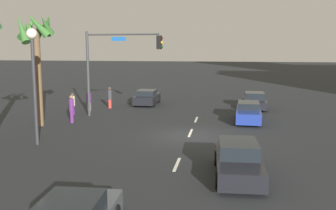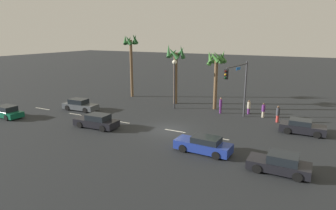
{
  "view_description": "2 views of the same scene",
  "coord_description": "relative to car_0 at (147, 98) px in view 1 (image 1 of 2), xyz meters",
  "views": [
    {
      "loc": [
        -22.11,
        -2.13,
        5.24
      ],
      "look_at": [
        -0.36,
        1.21,
        1.86
      ],
      "focal_mm": 41.21,
      "sensor_mm": 36.0,
      "label": 1
    },
    {
      "loc": [
        12.47,
        -24.0,
        9.16
      ],
      "look_at": [
        -0.92,
        1.66,
        2.06
      ],
      "focal_mm": 30.87,
      "sensor_mm": 36.0,
      "label": 2
    }
  ],
  "objects": [
    {
      "name": "ground_plane",
      "position": [
        -11.69,
        -4.98,
        -0.62
      ],
      "size": [
        220.0,
        220.0,
        0.0
      ],
      "primitive_type": "plane",
      "color": "#232628"
    },
    {
      "name": "lane_stripe_2",
      "position": [
        -17.33,
        -4.98,
        -0.62
      ],
      "size": [
        2.01,
        0.14,
        0.01
      ],
      "primitive_type": "cube",
      "color": "silver",
      "rests_on": "ground_plane"
    },
    {
      "name": "lane_stripe_3",
      "position": [
        -10.96,
        -4.98,
        -0.62
      ],
      "size": [
        2.2,
        0.14,
        0.01
      ],
      "primitive_type": "cube",
      "color": "silver",
      "rests_on": "ground_plane"
    },
    {
      "name": "lane_stripe_4",
      "position": [
        -6.59,
        -4.98,
        -0.62
      ],
      "size": [
        2.01,
        0.14,
        0.01
      ],
      "primitive_type": "cube",
      "color": "silver",
      "rests_on": "ground_plane"
    },
    {
      "name": "car_0",
      "position": [
        0.0,
        0.0,
        0.0
      ],
      "size": [
        4.03,
        1.9,
        1.33
      ],
      "color": "black",
      "rests_on": "ground_plane"
    },
    {
      "name": "car_1",
      "position": [
        -6.65,
        -8.64,
        0.01
      ],
      "size": [
        4.58,
        1.91,
        1.34
      ],
      "color": "navy",
      "rests_on": "ground_plane"
    },
    {
      "name": "car_2",
      "position": [
        -18.47,
        -7.64,
        0.02
      ],
      "size": [
        4.62,
        2.03,
        1.4
      ],
      "color": "black",
      "rests_on": "ground_plane"
    },
    {
      "name": "car_4",
      "position": [
        -0.85,
        -9.45,
        -0.0
      ],
      "size": [
        4.09,
        1.9,
        1.35
      ],
      "color": "black",
      "rests_on": "ground_plane"
    },
    {
      "name": "traffic_signal",
      "position": [
        -6.48,
        1.19,
        3.7
      ],
      "size": [
        0.95,
        5.91,
        6.31
      ],
      "color": "#38383D",
      "rests_on": "ground_plane"
    },
    {
      "name": "streetlamp",
      "position": [
        -14.95,
        2.89,
        3.68
      ],
      "size": [
        0.56,
        0.56,
        6.14
      ],
      "color": "#2D2D33",
      "rests_on": "ground_plane"
    },
    {
      "name": "pedestrian_0",
      "position": [
        -9.06,
        3.39,
        0.4
      ],
      "size": [
        0.47,
        0.47,
        1.91
      ],
      "color": "#59266B",
      "rests_on": "ground_plane"
    },
    {
      "name": "pedestrian_1",
      "position": [
        -6.0,
        4.57,
        0.24
      ],
      "size": [
        0.48,
        0.48,
        1.66
      ],
      "color": "#59266B",
      "rests_on": "ground_plane"
    },
    {
      "name": "pedestrian_2",
      "position": [
        -4.24,
        3.92,
        0.24
      ],
      "size": [
        0.54,
        0.54,
        1.67
      ],
      "color": "#B2A58C",
      "rests_on": "ground_plane"
    },
    {
      "name": "pedestrian_3",
      "position": [
        -2.54,
        2.7,
        0.32
      ],
      "size": [
        0.43,
        0.43,
        1.8
      ],
      "color": "#BF3833",
      "rests_on": "ground_plane"
    },
    {
      "name": "palm_tree_2",
      "position": [
        -10.34,
        5.05,
        4.97
      ],
      "size": [
        2.6,
        2.54,
        7.37
      ],
      "color": "brown",
      "rests_on": "ground_plane"
    }
  ]
}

